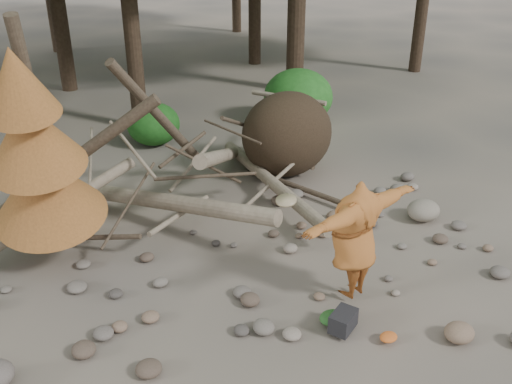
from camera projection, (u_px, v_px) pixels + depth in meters
ground at (315, 303)px, 9.12m from camera, size 120.00×120.00×0.00m
deadfall_pile at (268, 142)px, 12.86m from camera, size 8.55×5.24×3.30m
dead_conifer at (37, 155)px, 9.14m from camera, size 2.06×2.16×4.35m
bush_mid at (153, 124)px, 15.08m from camera, size 1.40×1.40×1.12m
bush_right at (298, 97)px, 16.46m from camera, size 2.00×2.00×1.60m
frisbee_thrower at (355, 239)px, 8.79m from camera, size 3.17×1.17×2.45m
backpack at (343, 324)px, 8.43m from camera, size 0.52×0.45×0.29m
cloth_green at (332, 320)px, 8.61m from camera, size 0.41×0.35×0.16m
cloth_orange at (388, 340)px, 8.26m from camera, size 0.28×0.23×0.10m
boulder_front_right at (459, 333)px, 8.27m from camera, size 0.46×0.41×0.27m
boulder_mid_right at (423, 210)px, 11.49m from camera, size 0.69×0.62×0.41m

